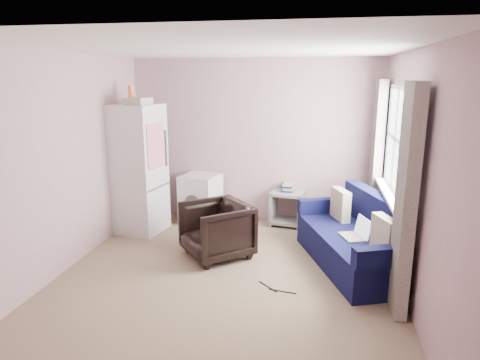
% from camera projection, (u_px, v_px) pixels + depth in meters
% --- Properties ---
extents(room, '(3.84, 4.24, 2.54)m').
position_uv_depth(room, '(227.00, 170.00, 4.57)').
color(room, '#7F6B53').
rests_on(room, ground).
extents(armchair, '(1.02, 1.02, 0.77)m').
position_uv_depth(armchair, '(216.00, 227.00, 5.35)').
color(armchair, black).
rests_on(armchair, ground).
extents(fridge, '(0.74, 0.73, 2.10)m').
position_uv_depth(fridge, '(139.00, 168.00, 6.15)').
color(fridge, silver).
rests_on(fridge, ground).
extents(washing_machine, '(0.63, 0.63, 0.75)m').
position_uv_depth(washing_machine, '(201.00, 198.00, 6.64)').
color(washing_machine, silver).
rests_on(washing_machine, ground).
extents(side_table, '(0.55, 0.55, 0.66)m').
position_uv_depth(side_table, '(288.00, 205.00, 6.55)').
color(side_table, gray).
rests_on(side_table, ground).
extents(sofa, '(1.45, 2.05, 0.84)m').
position_uv_depth(sofa, '(359.00, 241.00, 5.11)').
color(sofa, '#0C0F37').
rests_on(sofa, ground).
extents(window_dressing, '(0.17, 2.62, 2.18)m').
position_uv_depth(window_dressing, '(388.00, 175.00, 4.96)').
color(window_dressing, white).
rests_on(window_dressing, ground).
extents(floor_cables, '(0.43, 0.22, 0.01)m').
position_uv_depth(floor_cables, '(275.00, 289.00, 4.58)').
color(floor_cables, black).
rests_on(floor_cables, ground).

